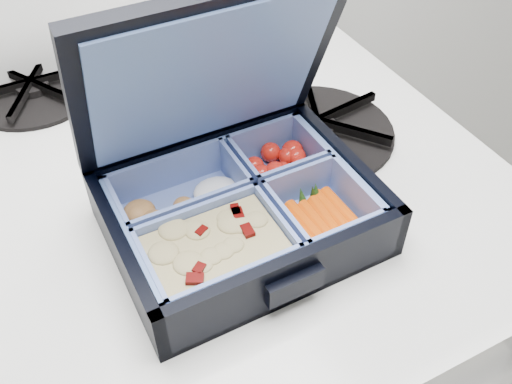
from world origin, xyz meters
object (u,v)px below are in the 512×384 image
bento_box (241,212)px  stove (213,379)px  fork (274,126)px  burner_grate (316,125)px

bento_box → stove: bearing=93.7°
stove → fork: (0.12, 0.02, 0.49)m
bento_box → fork: size_ratio=1.54×
bento_box → burner_grate: (0.15, 0.10, -0.02)m
fork → bento_box: bearing=-76.7°
burner_grate → fork: size_ratio=1.16×
burner_grate → fork: 0.05m
stove → burner_grate: size_ratio=5.22×
stove → fork: bearing=10.7°
fork → stove: bearing=-117.1°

